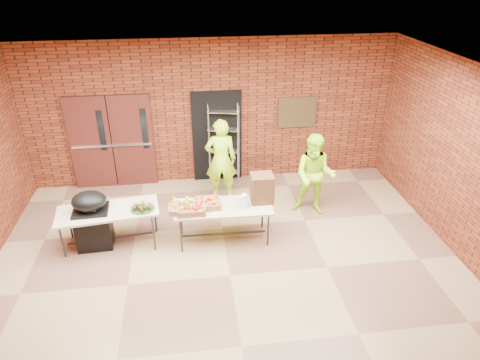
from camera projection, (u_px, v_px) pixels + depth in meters
name	position (u px, v px, depth m)	size (l,w,h in m)	color
room	(229.00, 192.00, 6.29)	(8.08, 7.08, 3.28)	brown
double_doors	(112.00, 142.00, 9.30)	(1.78, 0.12, 2.10)	#481514
dark_doorway	(217.00, 137.00, 9.59)	(1.10, 0.06, 2.10)	black
bronze_plaque	(297.00, 112.00, 9.55)	(0.85, 0.04, 0.70)	#3A2D17
wire_rack	(224.00, 144.00, 9.54)	(0.67, 0.22, 1.83)	silver
table_left	(108.00, 213.00, 7.52)	(1.82, 0.93, 0.72)	#BBA88E
table_right	(223.00, 209.00, 7.64)	(1.75, 0.76, 0.71)	#BBA88E
basket_bananas	(182.00, 208.00, 7.44)	(0.45, 0.35, 0.14)	#A97044
basket_oranges	(207.00, 203.00, 7.57)	(0.48, 0.38, 0.15)	#A97044
basket_apples	(191.00, 209.00, 7.41)	(0.49, 0.38, 0.15)	#A97044
muffin_tray	(142.00, 207.00, 7.50)	(0.42, 0.42, 0.10)	#164713
napkin_box	(90.00, 211.00, 7.42)	(0.20, 0.13, 0.07)	white
coffee_dispenser	(262.00, 188.00, 7.66)	(0.40, 0.36, 0.53)	#50331B
cup_stack_front	(241.00, 202.00, 7.51)	(0.07, 0.07, 0.22)	white
cup_stack_mid	(244.00, 202.00, 7.48)	(0.09, 0.09, 0.27)	white
cup_stack_back	(244.00, 200.00, 7.59)	(0.08, 0.08, 0.23)	white
covered_grill	(92.00, 220.00, 7.54)	(0.62, 0.53, 1.09)	black
volunteer_woman	(221.00, 160.00, 8.89)	(0.65, 0.43, 1.78)	#B6FE1C
volunteer_man	(315.00, 175.00, 8.38)	(0.82, 0.64, 1.68)	#B6FE1C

